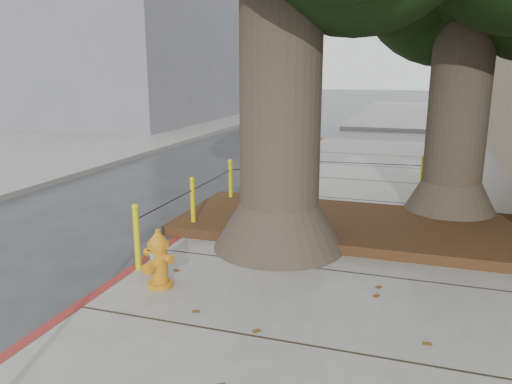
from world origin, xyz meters
The scene contains 10 objects.
ground centered at (0.00, 0.00, 0.00)m, with size 140.00×140.00×0.00m, color #28282B.
sidewalk_far centered at (6.00, 30.00, 0.07)m, with size 16.00×20.00×0.15m, color slate.
curb_red centered at (-2.00, 2.50, 0.07)m, with size 0.14×26.00×0.16m, color maroon.
planter_bed centered at (0.90, 3.90, 0.23)m, with size 6.40×2.60×0.16m, color black.
building_far_grey centered at (-15.00, 22.00, 6.00)m, with size 12.00×16.00×12.00m, color slate.
building_far_white centered at (-17.00, 45.00, 7.50)m, with size 12.00×18.00×15.00m, color silver.
bollard_ring centered at (-0.87, 4.38, 0.66)m, with size 3.79×5.39×0.95m.
fire_hydrant centered at (-1.35, 0.79, 0.52)m, with size 0.41×0.40×0.77m.
car_silver centered at (3.99, 17.19, 0.64)m, with size 1.51×3.74×1.27m, color #9D9DA2.
car_dark centered at (-11.40, 18.31, 0.57)m, with size 1.59×3.92×1.14m, color black.
Camera 1 is at (1.64, -4.44, 2.85)m, focal length 35.00 mm.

